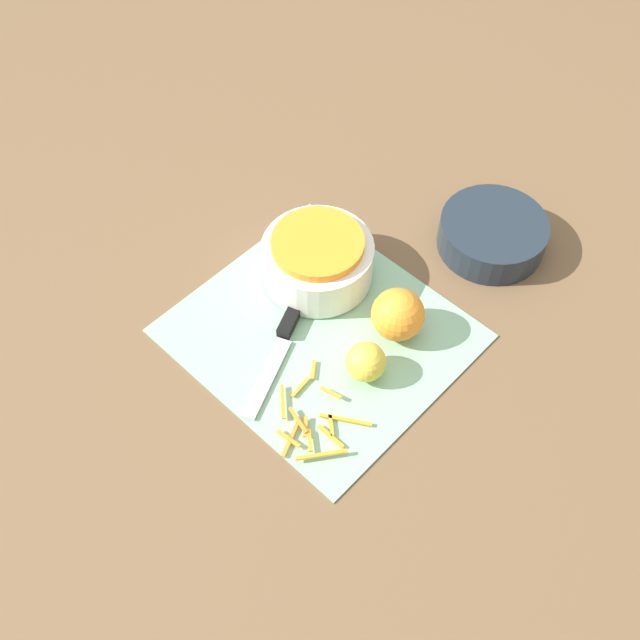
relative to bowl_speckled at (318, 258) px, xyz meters
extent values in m
plane|color=brown|center=(0.08, -0.08, -0.05)|extent=(4.00, 4.00, 0.00)
cube|color=#84B793|center=(0.08, -0.08, -0.04)|extent=(0.39, 0.36, 0.01)
cylinder|color=silver|center=(0.00, 0.00, -0.01)|extent=(0.17, 0.17, 0.07)
cylinder|color=orange|center=(0.00, 0.00, 0.03)|extent=(0.14, 0.14, 0.02)
cylinder|color=#1E2833|center=(0.16, 0.24, -0.02)|extent=(0.17, 0.17, 0.05)
cube|color=black|center=(0.03, -0.08, -0.03)|extent=(0.06, 0.10, 0.02)
cube|color=silver|center=(0.07, -0.19, -0.04)|extent=(0.07, 0.14, 0.00)
sphere|color=orange|center=(0.16, 0.00, 0.00)|extent=(0.08, 0.08, 0.08)
sphere|color=gold|center=(0.17, -0.08, -0.01)|extent=(0.06, 0.06, 0.06)
cube|color=orange|center=(0.17, -0.23, -0.04)|extent=(0.03, 0.06, 0.00)
cube|color=orange|center=(0.16, -0.14, -0.03)|extent=(0.03, 0.01, 0.00)
cube|color=orange|center=(0.12, -0.13, -0.04)|extent=(0.02, 0.03, 0.00)
cube|color=orange|center=(0.16, -0.21, -0.03)|extent=(0.04, 0.02, 0.00)
cube|color=orange|center=(0.20, -0.18, -0.04)|extent=(0.03, 0.03, 0.00)
cube|color=orange|center=(0.21, -0.16, -0.04)|extent=(0.07, 0.04, 0.00)
cube|color=orange|center=(0.12, -0.17, -0.04)|extent=(0.01, 0.04, 0.00)
cube|color=orange|center=(0.21, -0.19, -0.04)|extent=(0.05, 0.01, 0.00)
cube|color=orange|center=(0.12, -0.20, -0.04)|extent=(0.04, 0.04, 0.00)
cube|color=orange|center=(0.17, -0.23, -0.04)|extent=(0.04, 0.01, 0.00)
cube|color=orange|center=(0.17, -0.21, -0.04)|extent=(0.02, 0.03, 0.00)
cube|color=orange|center=(0.19, -0.22, -0.04)|extent=(0.03, 0.02, 0.00)
cube|color=orange|center=(0.22, -0.22, -0.03)|extent=(0.05, 0.06, 0.00)
camera|label=1|loc=(0.51, -0.53, 0.88)|focal=42.00mm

